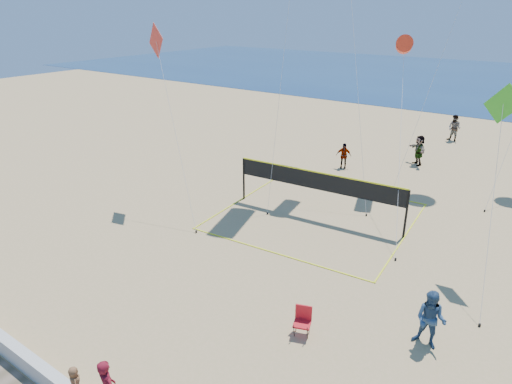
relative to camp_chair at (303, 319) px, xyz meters
The scene contains 11 objects.
ground 2.98m from the camp_chair, 111.41° to the right, with size 120.00×120.00×0.00m, color tan.
toddler 6.48m from the camp_chair, 116.77° to the right, with size 0.42×0.27×0.86m, color brown.
bystander_a 3.69m from the camp_chair, 27.11° to the left, with size 0.89×0.69×1.84m, color navy.
far_person_0 15.99m from the camp_chair, 111.10° to the left, with size 0.93×0.39×1.58m, color gray.
far_person_1 18.40m from the camp_chair, 96.89° to the left, with size 1.75×0.56×1.89m, color gray.
far_person_3 25.33m from the camp_chair, 93.99° to the left, with size 0.95×0.74×1.95m, color gray.
camp_chair is the anchor object (origin of this frame).
volleyball_net 8.62m from the camp_chair, 115.62° to the left, with size 9.01×8.87×2.26m.
kite_2 15.31m from the camp_chair, 99.76° to the left, with size 3.87×8.62×8.09m.
kite_3 13.85m from the camp_chair, 154.99° to the left, with size 4.69×2.43×8.65m.
kite_4 9.47m from the camp_chair, 64.36° to the left, with size 1.76×4.12×7.00m.
Camera 1 is at (6.49, -7.31, 9.31)m, focal length 32.00 mm.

